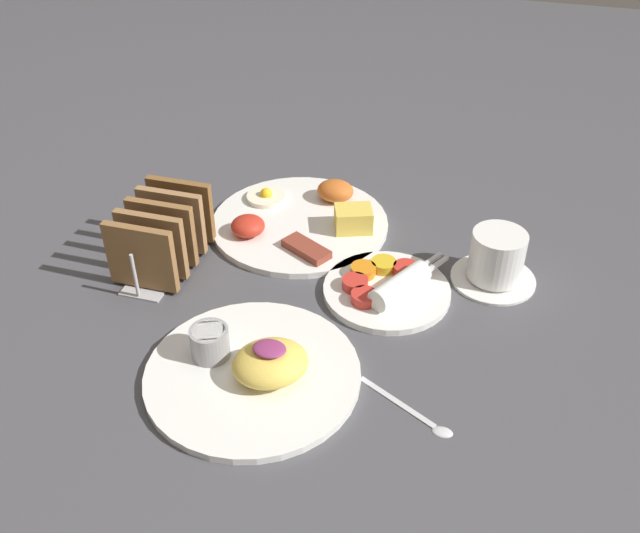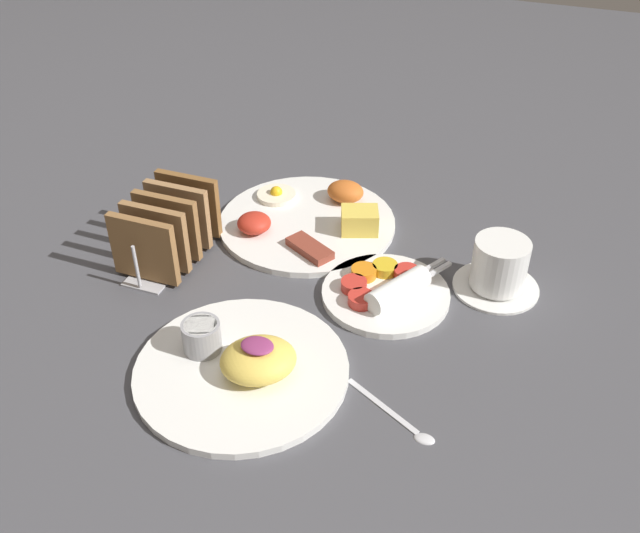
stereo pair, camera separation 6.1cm
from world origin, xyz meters
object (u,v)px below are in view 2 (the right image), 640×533
object	(u,v)px
plate_condiments	(386,290)
plate_foreground	(242,364)
coffee_cup	(499,268)
plate_breakfast	(310,219)
toast_rack	(168,228)

from	to	relation	value
plate_condiments	plate_foreground	world-z (taller)	plate_foreground
plate_foreground	coffee_cup	bearing A→B (deg)	46.52
plate_breakfast	plate_foreground	bearing A→B (deg)	-82.91
plate_condiments	plate_foreground	size ratio (longest dim) A/B	0.68
plate_foreground	toast_rack	size ratio (longest dim) A/B	1.45
plate_breakfast	coffee_cup	size ratio (longest dim) A/B	2.31
plate_breakfast	plate_condiments	distance (m)	0.21
plate_condiments	coffee_cup	distance (m)	0.16
plate_foreground	coffee_cup	size ratio (longest dim) A/B	2.18
plate_condiments	toast_rack	bearing A→B (deg)	-176.82
coffee_cup	plate_breakfast	bearing A→B (deg)	168.86
plate_condiments	plate_foreground	xyz separation A→B (m)	(-0.12, -0.20, 0.00)
toast_rack	coffee_cup	bearing A→B (deg)	11.05
plate_breakfast	toast_rack	world-z (taller)	toast_rack
toast_rack	plate_condiments	bearing A→B (deg)	3.18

